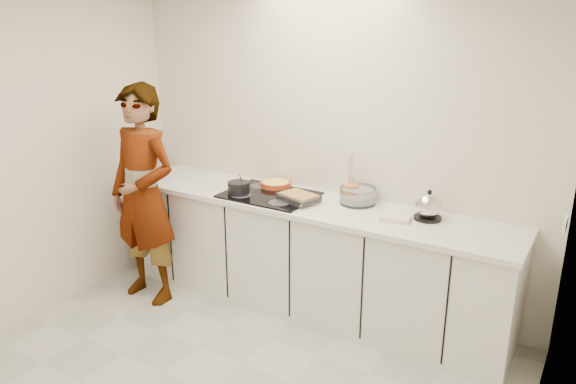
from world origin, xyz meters
The scene contains 14 objects.
wall_back centered at (0.00, 1.60, 1.30)m, with size 3.60×0.00×2.60m, color silver.
wall_left centered at (-1.80, 0.00, 1.30)m, with size 0.00×3.20×2.60m, color silver.
wall_right centered at (1.80, 0.02, 1.30)m, with size 0.02×3.20×2.60m.
base_cabinets centered at (0.00, 1.28, 0.43)m, with size 3.20×0.58×0.87m, color white.
countertop centered at (0.00, 1.28, 0.89)m, with size 3.24×0.64×0.04m, color white.
hob centered at (-0.35, 1.26, 0.92)m, with size 0.72×0.54×0.01m, color black.
tart_dish centered at (-0.41, 1.46, 0.95)m, with size 0.29×0.29×0.04m.
saucepan centered at (-0.57, 1.14, 0.97)m, with size 0.23×0.23×0.17m.
baking_dish centered at (-0.06, 1.23, 0.96)m, with size 0.34×0.29×0.06m.
mixing_bowl centered at (0.34, 1.45, 0.97)m, with size 0.35×0.35×0.13m.
tea_towel centered at (0.72, 1.26, 0.93)m, with size 0.21×0.15×0.03m, color white.
kettle centered at (0.91, 1.39, 1.00)m, with size 0.25×0.25×0.22m.
utensil_crock centered at (0.27, 1.46, 0.98)m, with size 0.11×0.11×0.14m, color orange.
cook centered at (-1.24, 0.75, 0.90)m, with size 0.66×0.43×1.81m, color white.
Camera 1 is at (1.98, -2.33, 2.35)m, focal length 35.00 mm.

